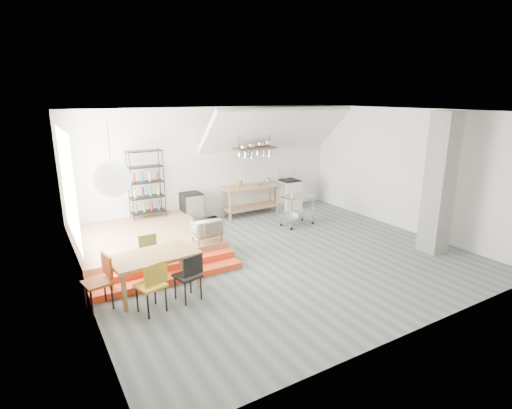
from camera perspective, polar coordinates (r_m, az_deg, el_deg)
floor at (r=9.07m, az=3.26°, el=-7.47°), size 8.00×8.00×0.00m
wall_back at (r=11.59m, az=-6.34°, el=5.76°), size 8.00×0.04×3.20m
wall_left at (r=7.21m, az=-23.98°, el=-1.41°), size 0.04×7.00×3.20m
wall_right at (r=11.27m, az=20.60°, el=4.60°), size 0.04×7.00×3.20m
ceiling at (r=8.36m, az=3.60°, el=13.17°), size 8.00×7.00×0.02m
slope_ceiling at (r=11.81m, az=2.88°, el=10.66°), size 4.40×1.44×1.32m
window_pane at (r=8.62m, az=-25.27°, el=2.40°), size 0.02×2.50×2.20m
platform at (r=9.76m, az=-15.87°, el=-5.10°), size 3.00×3.00×0.40m
step_lower at (r=8.08m, az=-12.09°, el=-10.28°), size 3.00×0.35×0.13m
step_upper at (r=8.35m, az=-12.90°, el=-8.93°), size 3.00×0.35×0.27m
concrete_column at (r=9.84m, az=24.74°, el=2.72°), size 0.50×0.50×3.20m
kitchen_counter at (r=11.97m, az=-0.71°, el=1.39°), size 1.80×0.60×0.91m
stove at (r=12.74m, az=4.75°, el=1.54°), size 0.60×0.60×1.18m
pot_rack at (r=11.54m, az=-0.04°, el=7.70°), size 1.20×0.50×1.43m
wire_shelving at (r=10.70m, az=-15.42°, el=3.00°), size 0.88×0.38×1.80m
microwave_shelf at (r=8.86m, az=-6.99°, el=-4.34°), size 0.60×0.40×0.16m
paper_lantern at (r=6.89m, az=-19.84°, el=3.43°), size 0.60×0.60×0.60m
dining_table at (r=7.52m, az=-14.40°, el=-7.47°), size 1.64×1.04×0.74m
chair_mustard at (r=6.86m, az=-14.53°, el=-10.75°), size 0.52×0.52×0.93m
chair_black at (r=7.12m, az=-9.47°, el=-9.66°), size 0.48×0.48×0.89m
chair_olive at (r=8.26m, az=-14.96°, el=-6.60°), size 0.38×0.38×0.84m
chair_red at (r=7.30m, az=-21.25°, el=-9.67°), size 0.49×0.49×0.93m
rolling_cart at (r=11.06m, az=5.94°, el=-0.19°), size 0.94×0.60×0.87m
mini_fridge at (r=11.27m, az=-9.17°, el=-0.61°), size 0.53×0.53×0.90m
microwave at (r=8.80m, az=-7.03°, el=-3.21°), size 0.60×0.41×0.33m
bowl at (r=11.99m, az=0.51°, el=2.94°), size 0.22×0.22×0.05m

